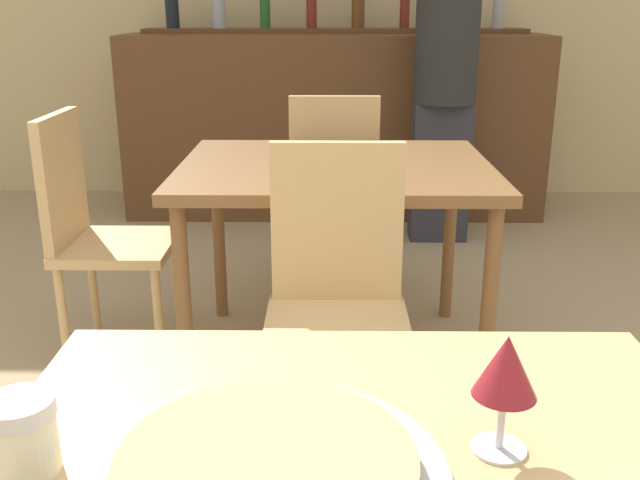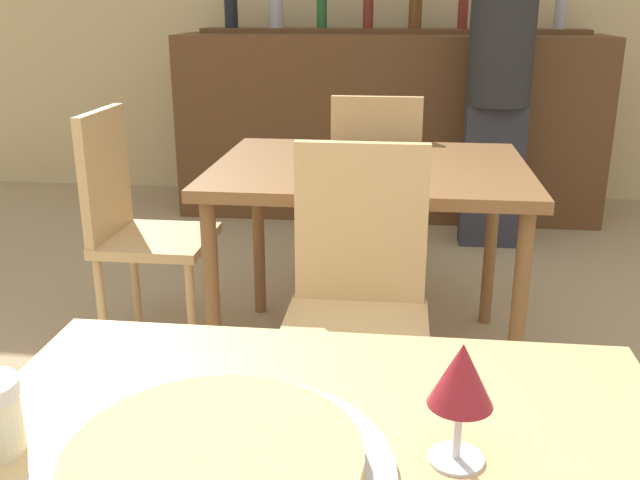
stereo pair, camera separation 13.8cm
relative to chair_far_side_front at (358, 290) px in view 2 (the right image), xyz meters
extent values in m
cube|color=tan|center=(0.01, -1.10, 0.21)|extent=(0.95, 0.71, 0.04)
cube|color=brown|center=(0.00, 0.61, 0.21)|extent=(1.09, 0.89, 0.04)
cylinder|color=brown|center=(-0.49, 0.23, -0.17)|extent=(0.05, 0.05, 0.72)
cylinder|color=brown|center=(0.49, 0.23, -0.17)|extent=(0.05, 0.05, 0.72)
cylinder|color=brown|center=(-0.49, 0.99, -0.17)|extent=(0.05, 0.05, 0.72)
cylinder|color=brown|center=(0.49, 0.99, -0.17)|extent=(0.05, 0.05, 0.72)
cube|color=brown|center=(0.01, 2.66, 0.03)|extent=(2.60, 0.56, 1.12)
cube|color=brown|center=(0.01, 2.80, 0.60)|extent=(2.39, 0.24, 0.03)
cylinder|color=black|center=(-1.00, 2.80, 0.76)|extent=(0.08, 0.08, 0.29)
cylinder|color=#9999A3|center=(-0.71, 2.80, 0.72)|extent=(0.09, 0.09, 0.22)
cylinder|color=#1E5123|center=(-0.42, 2.80, 0.77)|extent=(0.06, 0.06, 0.32)
cylinder|color=maroon|center=(-0.13, 2.80, 0.77)|extent=(0.07, 0.07, 0.31)
cylinder|color=#5B3314|center=(0.16, 2.80, 0.75)|extent=(0.08, 0.08, 0.28)
cylinder|color=maroon|center=(0.45, 2.80, 0.75)|extent=(0.06, 0.06, 0.28)
cylinder|color=black|center=(0.74, 2.80, 0.73)|extent=(0.06, 0.06, 0.23)
cylinder|color=#9999A3|center=(1.03, 2.80, 0.73)|extent=(0.07, 0.07, 0.23)
cube|color=tan|center=(0.00, -0.08, -0.09)|extent=(0.40, 0.40, 0.04)
cube|color=tan|center=(0.00, 0.10, 0.17)|extent=(0.38, 0.04, 0.47)
cylinder|color=tan|center=(-0.17, -0.25, -0.32)|extent=(0.03, 0.03, 0.43)
cylinder|color=tan|center=(0.17, -0.25, -0.32)|extent=(0.03, 0.03, 0.43)
cylinder|color=tan|center=(-0.17, 0.09, -0.32)|extent=(0.03, 0.03, 0.43)
cylinder|color=tan|center=(0.17, 0.09, -0.32)|extent=(0.03, 0.03, 0.43)
cube|color=tan|center=(0.00, 1.30, -0.09)|extent=(0.40, 0.40, 0.04)
cube|color=tan|center=(0.00, 1.12, 0.17)|extent=(0.38, 0.04, 0.47)
cylinder|color=tan|center=(0.17, 1.47, -0.32)|extent=(0.03, 0.03, 0.43)
cylinder|color=tan|center=(-0.17, 1.47, -0.32)|extent=(0.03, 0.03, 0.43)
cylinder|color=tan|center=(0.17, 1.13, -0.32)|extent=(0.03, 0.03, 0.43)
cylinder|color=tan|center=(-0.17, 1.13, -0.32)|extent=(0.03, 0.03, 0.43)
cube|color=tan|center=(-0.80, 0.61, -0.09)|extent=(0.40, 0.40, 0.04)
cube|color=tan|center=(-0.98, 0.61, 0.17)|extent=(0.04, 0.38, 0.47)
cylinder|color=tan|center=(-0.63, 0.44, -0.32)|extent=(0.03, 0.03, 0.43)
cylinder|color=tan|center=(-0.63, 0.78, -0.32)|extent=(0.03, 0.03, 0.43)
cylinder|color=tan|center=(-0.97, 0.44, -0.32)|extent=(0.03, 0.03, 0.43)
cylinder|color=tan|center=(-0.97, 0.78, -0.32)|extent=(0.03, 0.03, 0.43)
cylinder|color=#A3A3A8|center=(-0.10, -1.15, 0.23)|extent=(0.44, 0.44, 0.01)
cylinder|color=#E0B266|center=(-0.10, -1.15, 0.25)|extent=(0.36, 0.36, 0.02)
cube|color=#2D2D38|center=(0.61, 2.08, -0.14)|extent=(0.32, 0.18, 0.78)
cylinder|color=#262626|center=(0.61, 2.08, 0.57)|extent=(0.34, 0.34, 0.65)
cylinder|color=silver|center=(0.19, -1.09, 0.23)|extent=(0.07, 0.07, 0.00)
cylinder|color=silver|center=(0.19, -1.09, 0.27)|extent=(0.01, 0.01, 0.07)
cone|color=maroon|center=(0.19, -1.09, 0.35)|extent=(0.08, 0.08, 0.08)
camera|label=1|loc=(-0.03, -1.86, 0.77)|focal=40.00mm
camera|label=2|loc=(0.11, -1.85, 0.77)|focal=40.00mm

